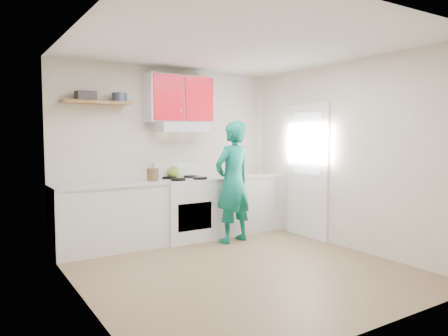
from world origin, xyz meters
TOP-DOWN VIEW (x-y plane):
  - floor at (0.00, 0.00)m, footprint 3.80×3.80m
  - ceiling at (0.00, 0.00)m, footprint 3.60×3.80m
  - back_wall at (0.00, 1.90)m, footprint 3.60×0.04m
  - front_wall at (0.00, -1.90)m, footprint 3.60×0.04m
  - left_wall at (-1.80, 0.00)m, footprint 0.04×3.80m
  - right_wall at (1.80, 0.00)m, footprint 0.04×3.80m
  - door at (1.78, 0.70)m, footprint 0.05×0.85m
  - door_glass at (1.75, 0.70)m, footprint 0.01×0.55m
  - counter_left at (-1.04, 1.60)m, footprint 1.52×0.60m
  - counter_right at (1.14, 1.60)m, footprint 1.32×0.60m
  - stove at (0.10, 1.57)m, footprint 0.76×0.65m
  - range_hood at (0.10, 1.68)m, footprint 0.76×0.44m
  - upper_cabinets at (0.10, 1.73)m, footprint 1.02×0.33m
  - shelf at (-1.15, 1.75)m, footprint 0.90×0.30m
  - books at (-1.28, 1.78)m, footprint 0.27×0.20m
  - tin at (-0.82, 1.75)m, footprint 0.27×0.27m
  - kettle at (-0.00, 1.72)m, footprint 0.22×0.22m
  - crock at (-0.41, 1.57)m, footprint 0.17×0.17m
  - cutting_board at (1.04, 1.61)m, footprint 0.34×0.27m
  - silicone_mat at (1.57, 1.60)m, footprint 0.36×0.32m
  - person at (0.63, 1.06)m, footprint 0.72×0.55m

SIDE VIEW (x-z plane):
  - floor at x=0.00m, z-range 0.00..0.00m
  - counter_left at x=-1.04m, z-range 0.00..0.90m
  - counter_right at x=1.14m, z-range 0.00..0.90m
  - stove at x=0.10m, z-range 0.00..0.92m
  - person at x=0.63m, z-range 0.00..1.78m
  - silicone_mat at x=1.57m, z-range 0.90..0.91m
  - cutting_board at x=1.04m, z-range 0.90..0.92m
  - crock at x=-0.41m, z-range 0.90..1.10m
  - kettle at x=0.00m, z-range 0.92..1.10m
  - door at x=1.78m, z-range 0.00..2.05m
  - back_wall at x=0.00m, z-range 0.00..2.60m
  - front_wall at x=0.00m, z-range 0.00..2.60m
  - left_wall at x=-1.80m, z-range 0.00..2.60m
  - right_wall at x=1.80m, z-range 0.00..2.60m
  - door_glass at x=1.75m, z-range 0.98..1.92m
  - range_hood at x=0.10m, z-range 1.62..1.77m
  - shelf at x=-1.15m, z-range 2.00..2.04m
  - tin at x=-0.82m, z-range 2.04..2.16m
  - books at x=-1.28m, z-range 2.04..2.17m
  - upper_cabinets at x=0.10m, z-range 1.77..2.47m
  - ceiling at x=0.00m, z-range 2.58..2.62m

